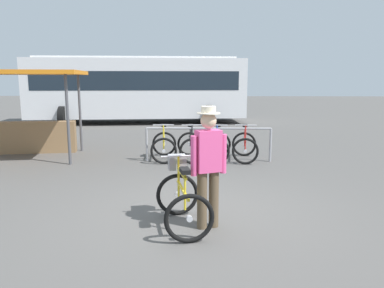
{
  "coord_description": "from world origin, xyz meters",
  "views": [
    {
      "loc": [
        0.1,
        -5.65,
        2.09
      ],
      "look_at": [
        -0.09,
        0.57,
        1.0
      ],
      "focal_mm": 34.92,
      "sensor_mm": 36.0,
      "label": 1
    }
  ],
  "objects_px": {
    "featured_bicycle": "(182,196)",
    "racked_bike_black": "(191,146)",
    "bus_distant": "(138,86)",
    "racked_bike_blue": "(218,146)",
    "market_stall": "(26,105)",
    "person_with_featured_bike": "(208,162)",
    "racked_bike_red": "(245,146)",
    "racked_bike_yellow": "(164,146)"
  },
  "relations": [
    {
      "from": "featured_bicycle",
      "to": "racked_bike_black",
      "type": "bearing_deg",
      "value": 90.3
    },
    {
      "from": "racked_bike_black",
      "to": "bus_distant",
      "type": "bearing_deg",
      "value": 108.71
    },
    {
      "from": "racked_bike_blue",
      "to": "market_stall",
      "type": "distance_m",
      "value": 5.26
    },
    {
      "from": "racked_bike_blue",
      "to": "person_with_featured_bike",
      "type": "relative_size",
      "value": 0.67
    },
    {
      "from": "racked_bike_blue",
      "to": "bus_distant",
      "type": "xyz_separation_m",
      "value": [
        -3.5,
        8.27,
        1.37
      ]
    },
    {
      "from": "racked_bike_red",
      "to": "person_with_featured_bike",
      "type": "bearing_deg",
      "value": -102.56
    },
    {
      "from": "racked_bike_black",
      "to": "racked_bike_red",
      "type": "height_order",
      "value": "same"
    },
    {
      "from": "person_with_featured_bike",
      "to": "racked_bike_blue",
      "type": "bearing_deg",
      "value": 86.14
    },
    {
      "from": "racked_bike_red",
      "to": "featured_bicycle",
      "type": "bearing_deg",
      "value": -107.2
    },
    {
      "from": "bus_distant",
      "to": "person_with_featured_bike",
      "type": "bearing_deg",
      "value": -75.94
    },
    {
      "from": "racked_bike_red",
      "to": "bus_distant",
      "type": "height_order",
      "value": "bus_distant"
    },
    {
      "from": "racked_bike_black",
      "to": "person_with_featured_bike",
      "type": "xyz_separation_m",
      "value": [
        0.4,
        -4.49,
        0.58
      ]
    },
    {
      "from": "racked_bike_blue",
      "to": "racked_bike_red",
      "type": "height_order",
      "value": "same"
    },
    {
      "from": "racked_bike_yellow",
      "to": "racked_bike_blue",
      "type": "relative_size",
      "value": 1.01
    },
    {
      "from": "racked_bike_red",
      "to": "market_stall",
      "type": "xyz_separation_m",
      "value": [
        -5.84,
        0.37,
        1.03
      ]
    },
    {
      "from": "bus_distant",
      "to": "market_stall",
      "type": "distance_m",
      "value": 8.08
    },
    {
      "from": "racked_bike_red",
      "to": "market_stall",
      "type": "bearing_deg",
      "value": 176.42
    },
    {
      "from": "person_with_featured_bike",
      "to": "market_stall",
      "type": "height_order",
      "value": "market_stall"
    },
    {
      "from": "bus_distant",
      "to": "featured_bicycle",
      "type": "bearing_deg",
      "value": -77.46
    },
    {
      "from": "person_with_featured_bike",
      "to": "bus_distant",
      "type": "distance_m",
      "value": 13.19
    },
    {
      "from": "person_with_featured_bike",
      "to": "bus_distant",
      "type": "xyz_separation_m",
      "value": [
        -3.2,
        12.77,
        0.79
      ]
    },
    {
      "from": "person_with_featured_bike",
      "to": "market_stall",
      "type": "distance_m",
      "value": 6.88
    },
    {
      "from": "featured_bicycle",
      "to": "bus_distant",
      "type": "height_order",
      "value": "bus_distant"
    },
    {
      "from": "racked_bike_red",
      "to": "market_stall",
      "type": "distance_m",
      "value": 5.94
    },
    {
      "from": "racked_bike_black",
      "to": "featured_bicycle",
      "type": "xyz_separation_m",
      "value": [
        0.02,
        -4.43,
        0.08
      ]
    },
    {
      "from": "featured_bicycle",
      "to": "racked_bike_blue",
      "type": "bearing_deg",
      "value": 81.34
    },
    {
      "from": "racked_bike_blue",
      "to": "featured_bicycle",
      "type": "bearing_deg",
      "value": -98.66
    },
    {
      "from": "featured_bicycle",
      "to": "market_stall",
      "type": "height_order",
      "value": "market_stall"
    },
    {
      "from": "racked_bike_red",
      "to": "featured_bicycle",
      "type": "distance_m",
      "value": 4.66
    },
    {
      "from": "racked_bike_yellow",
      "to": "featured_bicycle",
      "type": "bearing_deg",
      "value": -80.72
    },
    {
      "from": "racked_bike_black",
      "to": "racked_bike_red",
      "type": "relative_size",
      "value": 1.03
    },
    {
      "from": "racked_bike_yellow",
      "to": "featured_bicycle",
      "type": "height_order",
      "value": "same"
    },
    {
      "from": "racked_bike_blue",
      "to": "featured_bicycle",
      "type": "distance_m",
      "value": 4.49
    },
    {
      "from": "racked_bike_red",
      "to": "person_with_featured_bike",
      "type": "distance_m",
      "value": 4.65
    },
    {
      "from": "racked_bike_black",
      "to": "person_with_featured_bike",
      "type": "bearing_deg",
      "value": -84.97
    },
    {
      "from": "racked_bike_yellow",
      "to": "racked_bike_black",
      "type": "distance_m",
      "value": 0.7
    },
    {
      "from": "racked_bike_black",
      "to": "racked_bike_red",
      "type": "distance_m",
      "value": 1.4
    },
    {
      "from": "featured_bicycle",
      "to": "person_with_featured_bike",
      "type": "height_order",
      "value": "person_with_featured_bike"
    },
    {
      "from": "racked_bike_black",
      "to": "featured_bicycle",
      "type": "height_order",
      "value": "same"
    },
    {
      "from": "racked_bike_blue",
      "to": "racked_bike_red",
      "type": "xyz_separation_m",
      "value": [
        0.7,
        0.01,
        0.0
      ]
    },
    {
      "from": "person_with_featured_bike",
      "to": "market_stall",
      "type": "bearing_deg",
      "value": 134.8
    },
    {
      "from": "racked_bike_black",
      "to": "bus_distant",
      "type": "relative_size",
      "value": 0.12
    }
  ]
}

